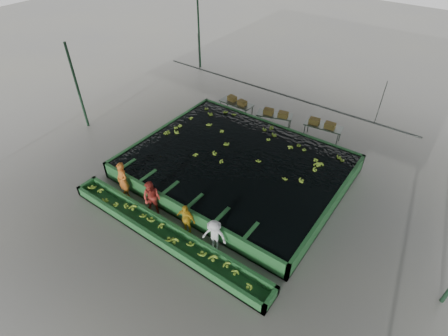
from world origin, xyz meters
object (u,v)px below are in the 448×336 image
Objects in this scene: box_stack_mid at (276,115)px; packing_table_right at (322,133)px; worker_a at (123,180)px; box_stack_left at (237,103)px; packing_table_mid at (274,121)px; worker_b at (152,198)px; worker_c at (186,219)px; flotation_tank at (236,166)px; box_stack_right at (322,126)px; sorting_trough at (165,234)px; worker_d at (214,235)px; packing_table_left at (236,109)px.

packing_table_right is at bearing 12.22° from box_stack_mid.
box_stack_left is at bearing 96.13° from worker_a.
packing_table_mid is at bearing 4.12° from box_stack_left.
worker_b is 1.13× the size of worker_c.
flotation_tank is at bearing -56.21° from box_stack_left.
box_stack_mid is 0.98× the size of box_stack_right.
box_stack_mid reaches higher than packing_table_mid.
flotation_tank is 4.87× the size of packing_table_right.
packing_table_mid is 1.52× the size of box_stack_left.
worker_c is 9.07m from box_stack_mid.
sorting_trough is 5.41× the size of worker_a.
packing_table_mid is at bearing 80.71° from worker_a.
sorting_trough is at bearing -86.72° from packing_table_mid.
worker_c reaches higher than box_stack_right.
box_stack_right reaches higher than box_stack_mid.
worker_b reaches higher than box_stack_mid.
packing_table_mid is (-0.57, 4.80, 0.01)m from flotation_tank.
flotation_tank is 6.67× the size of worker_c.
box_stack_mid is at bearing 87.97° from worker_d.
worker_b is at bearing -95.32° from packing_table_mid.
box_stack_mid is (-0.47, 9.81, 0.67)m from sorting_trough.
worker_a is at bearing -106.99° from box_stack_mid.
sorting_trough is 10.63m from packing_table_right.
sorting_trough is 5.90× the size of worker_b.
box_stack_right reaches higher than packing_table_right.
packing_table_left is (-3.13, 9.71, 0.22)m from sorting_trough.
sorting_trough is 4.95× the size of packing_table_mid.
packing_table_mid is 2.83m from packing_table_right.
packing_table_left is at bearing 96.41° from worker_a.
worker_d is 9.61m from packing_table_right.
packing_table_mid is 2.78m from box_stack_right.
sorting_trough is 2.15m from worker_d.
worker_a is at bearing -126.90° from flotation_tank.
box_stack_mid is at bearing 65.28° from worker_b.
packing_table_left is 1.03× the size of packing_table_mid.
box_stack_right is (5.37, 9.50, 0.01)m from worker_a.
worker_a is 1.28× the size of box_stack_right.
worker_a is 5.16m from worker_d.
worker_c is 0.72× the size of packing_table_left.
sorting_trough is at bearing -90.00° from flotation_tank.
worker_d is (3.34, 0.00, -0.10)m from worker_b.
packing_table_left is at bearing -172.70° from packing_table_right.
box_stack_mid reaches higher than sorting_trough.
worker_a is 9.49m from packing_table_mid.
worker_a is 1.23× the size of worker_d.
worker_a is 0.90× the size of packing_table_right.
sorting_trough is 9.92m from packing_table_mid.
worker_c is at bearing 58.33° from sorting_trough.
worker_a is (-3.23, -4.30, 0.47)m from flotation_tank.
flotation_tank is 5.10m from sorting_trough.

